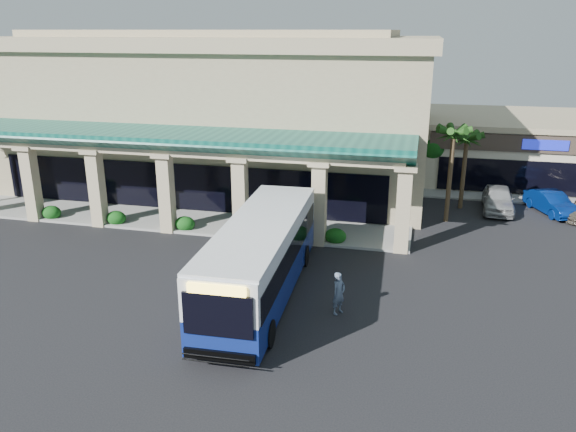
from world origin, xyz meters
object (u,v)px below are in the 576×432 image
(car_white, at_px, (551,203))
(pedestrian, at_px, (339,293))
(transit_bus, at_px, (261,259))
(car_silver, at_px, (498,199))

(car_white, bearing_deg, pedestrian, -146.31)
(transit_bus, relative_size, pedestrian, 6.78)
(transit_bus, bearing_deg, car_white, 44.59)
(pedestrian, relative_size, car_white, 0.43)
(car_silver, bearing_deg, pedestrian, -112.98)
(transit_bus, bearing_deg, pedestrian, -15.31)
(car_silver, bearing_deg, transit_bus, -123.67)
(car_silver, distance_m, car_white, 3.31)
(transit_bus, xyz_separation_m, car_silver, (11.65, 15.57, -0.93))
(transit_bus, relative_size, car_white, 2.89)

